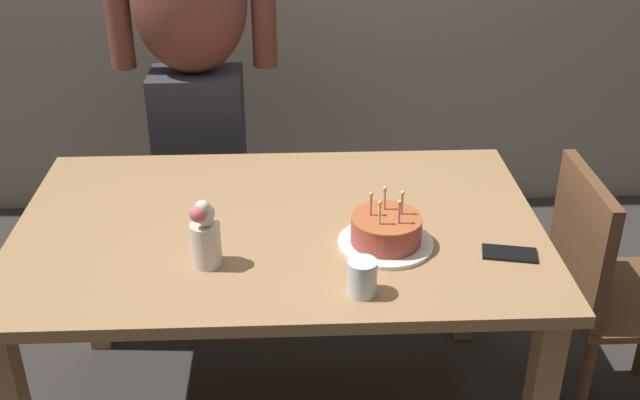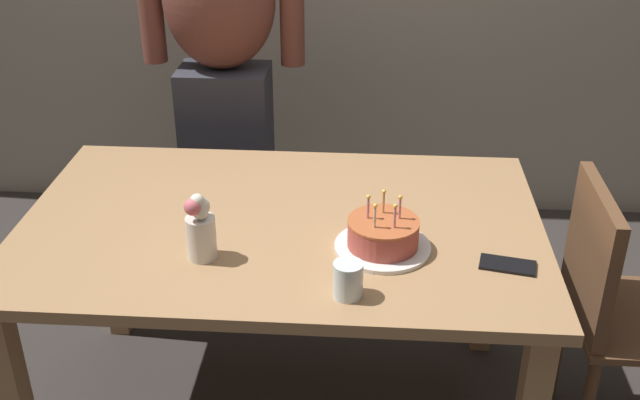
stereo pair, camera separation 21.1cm
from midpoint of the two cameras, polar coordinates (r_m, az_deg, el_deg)
The scene contains 7 objects.
dining_table at distance 2.26m, azimuth -0.19°, elevation -3.74°, with size 1.50×0.96×0.74m.
birthday_cake at distance 2.07m, azimuth 7.61°, elevation -2.74°, with size 0.26×0.26×0.16m.
water_glass_near at distance 1.88m, azimuth 5.33°, elevation -6.01°, with size 0.07×0.07×0.09m, color silver.
cell_phone at distance 2.09m, azimuth 16.59°, elevation -4.73°, with size 0.14×0.07×0.01m, color black.
flower_vase at distance 2.00m, azimuth -5.91°, elevation -2.11°, with size 0.08×0.08×0.19m.
person_man_bearded at distance 2.93m, azimuth -5.09°, elevation 8.80°, with size 0.61×0.27×1.66m.
dining_chair at distance 2.46m, azimuth 23.50°, elevation -7.00°, with size 0.42×0.42×0.87m.
Camera 2 is at (0.25, -1.92, 1.83)m, focal length 43.19 mm.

